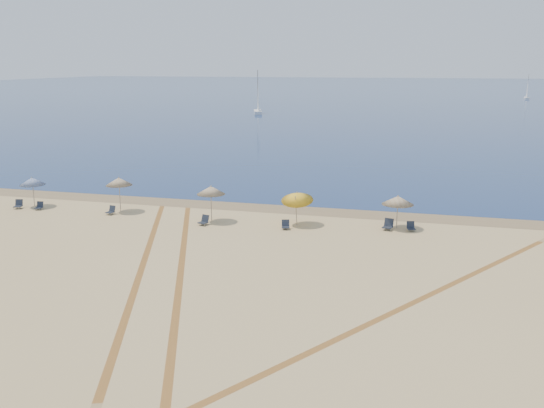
% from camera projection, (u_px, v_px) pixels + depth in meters
% --- Properties ---
extents(ground, '(160.00, 160.00, 0.00)m').
position_uv_depth(ground, '(133.00, 368.00, 20.67)').
color(ground, tan).
rests_on(ground, ground).
extents(ocean, '(500.00, 500.00, 0.00)m').
position_uv_depth(ocean, '(399.00, 90.00, 232.59)').
color(ocean, '#0C2151').
rests_on(ocean, ground).
extents(wet_sand, '(500.00, 500.00, 0.00)m').
position_uv_depth(wet_sand, '(285.00, 209.00, 43.27)').
color(wet_sand, olive).
rests_on(wet_sand, ground).
extents(umbrella_0, '(1.88, 1.88, 2.28)m').
position_uv_depth(umbrella_0, '(32.00, 181.00, 43.47)').
color(umbrella_0, gray).
rests_on(umbrella_0, ground).
extents(umbrella_1, '(1.90, 1.90, 2.57)m').
position_uv_depth(umbrella_1, '(119.00, 181.00, 41.97)').
color(umbrella_1, gray).
rests_on(umbrella_1, ground).
extents(umbrella_2, '(1.92, 1.92, 2.52)m').
position_uv_depth(umbrella_2, '(211.00, 190.00, 39.31)').
color(umbrella_2, gray).
rests_on(umbrella_2, ground).
extents(umbrella_3, '(2.12, 2.19, 2.51)m').
position_uv_depth(umbrella_3, '(297.00, 196.00, 38.49)').
color(umbrella_3, gray).
rests_on(umbrella_3, ground).
extents(umbrella_4, '(2.05, 2.06, 2.23)m').
position_uv_depth(umbrella_4, '(398.00, 200.00, 37.72)').
color(umbrella_4, gray).
rests_on(umbrella_4, ground).
extents(chair_0, '(0.69, 0.75, 0.65)m').
position_uv_depth(chair_0, '(18.00, 205.00, 43.36)').
color(chair_0, black).
rests_on(chair_0, ground).
extents(chair_1, '(0.53, 0.61, 0.59)m').
position_uv_depth(chair_1, '(39.00, 206.00, 42.98)').
color(chair_1, black).
rests_on(chair_1, ground).
extents(chair_2, '(0.63, 0.70, 0.61)m').
position_uv_depth(chair_2, '(111.00, 211.00, 41.64)').
color(chair_2, black).
rests_on(chair_2, ground).
extents(chair_3, '(0.70, 0.76, 0.65)m').
position_uv_depth(chair_3, '(204.00, 221.00, 38.93)').
color(chair_3, black).
rests_on(chair_3, ground).
extents(chair_4, '(0.62, 0.68, 0.59)m').
position_uv_depth(chair_4, '(286.00, 225.00, 37.94)').
color(chair_4, black).
rests_on(chair_4, ground).
extents(chair_5, '(0.74, 0.82, 0.72)m').
position_uv_depth(chair_5, '(388.00, 225.00, 37.78)').
color(chair_5, black).
rests_on(chair_5, ground).
extents(chair_6, '(0.62, 0.68, 0.60)m').
position_uv_depth(chair_6, '(411.00, 227.00, 37.56)').
color(chair_6, black).
rests_on(chair_6, ground).
extents(sailboat_0, '(3.36, 6.27, 9.08)m').
position_uv_depth(sailboat_0, '(258.00, 101.00, 124.00)').
color(sailboat_0, white).
rests_on(sailboat_0, ocean).
extents(sailboat_1, '(1.49, 4.90, 7.21)m').
position_uv_depth(sailboat_1, '(527.00, 92.00, 174.39)').
color(sailboat_1, white).
rests_on(sailboat_1, ocean).
extents(tire_tracks, '(52.10, 40.39, 0.00)m').
position_uv_depth(tire_tracks, '(237.00, 275.00, 29.69)').
color(tire_tracks, tan).
rests_on(tire_tracks, ground).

